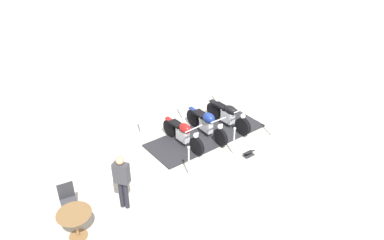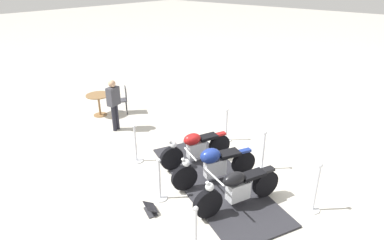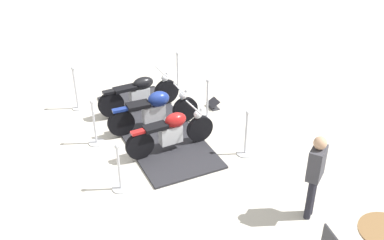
% 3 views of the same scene
% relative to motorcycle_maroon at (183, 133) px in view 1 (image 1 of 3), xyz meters
% --- Properties ---
extents(ground_plane, '(80.00, 80.00, 0.00)m').
position_rel_motorcycle_maroon_xyz_m(ground_plane, '(0.37, 0.91, -0.50)').
color(ground_plane, beige).
extents(display_platform, '(3.13, 4.46, 0.05)m').
position_rel_motorcycle_maroon_xyz_m(display_platform, '(0.37, 0.91, -0.47)').
color(display_platform, '#28282D').
rests_on(display_platform, ground_plane).
extents(motorcycle_maroon, '(1.93, 0.93, 0.90)m').
position_rel_motorcycle_maroon_xyz_m(motorcycle_maroon, '(0.00, 0.00, 0.00)').
color(motorcycle_maroon, black).
rests_on(motorcycle_maroon, display_platform).
extents(motorcycle_navy, '(2.01, 1.07, 0.90)m').
position_rel_motorcycle_maroon_xyz_m(motorcycle_navy, '(0.40, 0.90, 0.04)').
color(motorcycle_navy, black).
rests_on(motorcycle_navy, display_platform).
extents(motorcycle_black, '(2.01, 0.98, 0.92)m').
position_rel_motorcycle_maroon_xyz_m(motorcycle_black, '(0.78, 1.81, -0.01)').
color(motorcycle_black, black).
rests_on(motorcycle_black, display_platform).
extents(stanchion_right_front, '(0.35, 0.35, 1.06)m').
position_rel_motorcycle_maroon_xyz_m(stanchion_right_front, '(0.92, -1.26, -0.18)').
color(stanchion_right_front, silver).
rests_on(stanchion_right_front, ground_plane).
extents(stanchion_left_rear, '(0.29, 0.29, 1.15)m').
position_rel_motorcycle_maroon_xyz_m(stanchion_left_rear, '(-0.19, 3.09, -0.08)').
color(stanchion_left_rear, silver).
rests_on(stanchion_left_rear, ground_plane).
extents(stanchion_left_mid, '(0.35, 0.35, 1.08)m').
position_rel_motorcycle_maroon_xyz_m(stanchion_left_mid, '(-0.90, 1.46, -0.17)').
color(stanchion_left_mid, silver).
rests_on(stanchion_left_mid, ground_plane).
extents(stanchion_right_rear, '(0.34, 0.34, 1.06)m').
position_rel_motorcycle_maroon_xyz_m(stanchion_right_rear, '(2.34, 1.99, -0.17)').
color(stanchion_right_rear, silver).
rests_on(stanchion_right_rear, ground_plane).
extents(stanchion_left_front, '(0.33, 0.33, 1.02)m').
position_rel_motorcycle_maroon_xyz_m(stanchion_left_front, '(-1.61, -0.16, -0.18)').
color(stanchion_left_front, silver).
rests_on(stanchion_left_front, ground_plane).
extents(stanchion_right_mid, '(0.32, 0.32, 1.02)m').
position_rel_motorcycle_maroon_xyz_m(stanchion_right_mid, '(1.63, 0.36, -0.16)').
color(stanchion_right_mid, silver).
rests_on(stanchion_right_mid, ground_plane).
extents(info_placard, '(0.35, 0.43, 0.21)m').
position_rel_motorcycle_maroon_xyz_m(info_placard, '(2.09, 0.55, -0.43)').
color(info_placard, '#333338').
rests_on(info_placard, ground_plane).
extents(cafe_table, '(0.83, 0.83, 0.76)m').
position_rel_motorcycle_maroon_xyz_m(cafe_table, '(-0.27, -4.60, 0.08)').
color(cafe_table, olive).
rests_on(cafe_table, ground_plane).
extents(cafe_chair_near_table, '(0.55, 0.55, 0.96)m').
position_rel_motorcycle_maroon_xyz_m(cafe_chair_near_table, '(-0.96, -4.15, 0.06)').
color(cafe_chair_near_table, '#2D2D33').
rests_on(cafe_chair_near_table, ground_plane).
extents(bystander_person, '(0.44, 0.30, 1.64)m').
position_rel_motorcycle_maroon_xyz_m(bystander_person, '(0.08, -3.22, 0.49)').
color(bystander_person, '#23232D').
rests_on(bystander_person, ground_plane).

